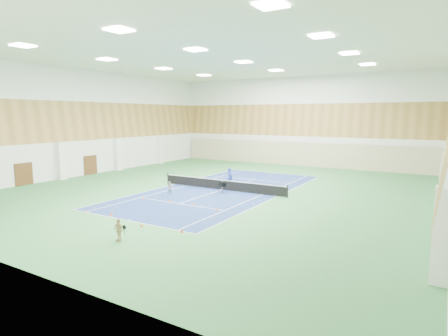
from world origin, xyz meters
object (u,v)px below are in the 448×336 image
(child_apron, at_px, (118,230))
(coach, at_px, (230,177))
(tennis_net, at_px, (222,184))
(child_court, at_px, (170,188))
(ball_cart, at_px, (222,188))

(child_apron, bearing_deg, coach, 106.08)
(tennis_net, distance_m, child_court, 4.94)
(child_court, relative_size, child_apron, 0.91)
(tennis_net, distance_m, child_apron, 15.23)
(child_court, bearing_deg, tennis_net, 14.90)
(child_apron, bearing_deg, child_court, 122.95)
(child_apron, relative_size, ball_cart, 1.33)
(tennis_net, height_order, child_court, child_court)
(child_apron, height_order, ball_cart, child_apron)
(child_court, relative_size, ball_cart, 1.21)
(coach, bearing_deg, child_court, 87.12)
(coach, bearing_deg, child_apron, 121.18)
(coach, xyz_separation_m, ball_cart, (0.96, -2.98, -0.46))
(tennis_net, relative_size, ball_cart, 13.55)
(coach, relative_size, child_apron, 1.48)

